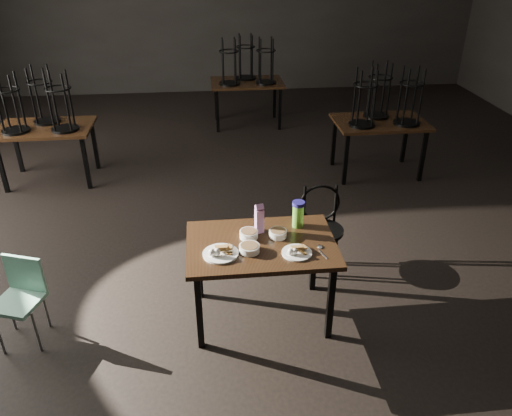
{
  "coord_description": "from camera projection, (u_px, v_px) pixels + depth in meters",
  "views": [
    {
      "loc": [
        -0.61,
        -4.49,
        2.93
      ],
      "look_at": [
        -0.21,
        -0.75,
        0.85
      ],
      "focal_mm": 35.0,
      "sensor_mm": 36.0,
      "label": 1
    }
  ],
  "objects": [
    {
      "name": "bg_table_far",
      "position": [
        247.0,
        80.0,
        8.33
      ],
      "size": [
        1.2,
        0.8,
        1.48
      ],
      "color": "black",
      "rests_on": "ground"
    },
    {
      "name": "bentwood_chair",
      "position": [
        321.0,
        222.0,
        4.77
      ],
      "size": [
        0.41,
        0.41,
        0.85
      ],
      "rotation": [
        0.0,
        0.0,
        -0.02
      ],
      "color": "black",
      "rests_on": "ground"
    },
    {
      "name": "plate_left",
      "position": [
        220.0,
        252.0,
        3.84
      ],
      "size": [
        0.28,
        0.28,
        0.09
      ],
      "color": "white",
      "rests_on": "main_table"
    },
    {
      "name": "bowl_far",
      "position": [
        278.0,
        233.0,
        4.07
      ],
      "size": [
        0.15,
        0.15,
        0.06
      ],
      "color": "white",
      "rests_on": "main_table"
    },
    {
      "name": "juice_carton",
      "position": [
        259.0,
        219.0,
        4.1
      ],
      "size": [
        0.08,
        0.08,
        0.26
      ],
      "color": "#8A197E",
      "rests_on": "main_table"
    },
    {
      "name": "bg_table_right",
      "position": [
        381.0,
        119.0,
        6.58
      ],
      "size": [
        1.2,
        0.8,
        1.48
      ],
      "color": "black",
      "rests_on": "ground"
    },
    {
      "name": "room",
      "position": [
        264.0,
        13.0,
        4.26
      ],
      "size": [
        12.0,
        12.04,
        3.22
      ],
      "color": "black",
      "rests_on": "ground"
    },
    {
      "name": "bowl_big",
      "position": [
        249.0,
        248.0,
        3.88
      ],
      "size": [
        0.16,
        0.16,
        0.06
      ],
      "color": "white",
      "rests_on": "main_table"
    },
    {
      "name": "bg_table_left",
      "position": [
        43.0,
        125.0,
        6.38
      ],
      "size": [
        1.2,
        0.8,
        1.48
      ],
      "color": "black",
      "rests_on": "ground"
    },
    {
      "name": "water_bottle",
      "position": [
        298.0,
        214.0,
        4.17
      ],
      "size": [
        0.13,
        0.13,
        0.23
      ],
      "color": "#72C73A",
      "rests_on": "main_table"
    },
    {
      "name": "main_table",
      "position": [
        261.0,
        251.0,
        4.04
      ],
      "size": [
        1.2,
        0.8,
        0.75
      ],
      "color": "black",
      "rests_on": "ground"
    },
    {
      "name": "spoon",
      "position": [
        320.0,
        248.0,
        3.93
      ],
      "size": [
        0.06,
        0.2,
        0.01
      ],
      "color": "silver",
      "rests_on": "main_table"
    },
    {
      "name": "school_chair",
      "position": [
        21.0,
        293.0,
        3.94
      ],
      "size": [
        0.43,
        0.43,
        0.72
      ],
      "rotation": [
        0.0,
        0.0,
        -0.33
      ],
      "color": "#6BA78D",
      "rests_on": "ground"
    },
    {
      "name": "plate_right",
      "position": [
        297.0,
        251.0,
        3.86
      ],
      "size": [
        0.24,
        0.24,
        0.08
      ],
      "color": "white",
      "rests_on": "main_table"
    },
    {
      "name": "bowl_near",
      "position": [
        249.0,
        234.0,
        4.06
      ],
      "size": [
        0.15,
        0.15,
        0.06
      ],
      "color": "white",
      "rests_on": "main_table"
    }
  ]
}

